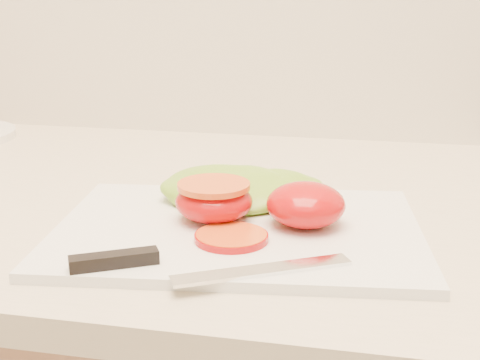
# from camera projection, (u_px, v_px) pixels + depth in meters

# --- Properties ---
(cutting_board) EXTENTS (0.39, 0.30, 0.01)m
(cutting_board) POSITION_uv_depth(u_px,v_px,m) (238.00, 230.00, 0.67)
(cutting_board) COLOR white
(cutting_board) RESTS_ON counter
(tomato_half_dome) EXTENTS (0.08, 0.08, 0.04)m
(tomato_half_dome) POSITION_uv_depth(u_px,v_px,m) (306.00, 205.00, 0.66)
(tomato_half_dome) COLOR #B80B06
(tomato_half_dome) RESTS_ON cutting_board
(tomato_half_cut) EXTENTS (0.08, 0.08, 0.04)m
(tomato_half_cut) POSITION_uv_depth(u_px,v_px,m) (214.00, 200.00, 0.68)
(tomato_half_cut) COLOR #B80B06
(tomato_half_cut) RESTS_ON cutting_board
(tomato_slice_0) EXTENTS (0.07, 0.07, 0.01)m
(tomato_slice_0) POSITION_uv_depth(u_px,v_px,m) (231.00, 237.00, 0.63)
(tomato_slice_0) COLOR orange
(tomato_slice_0) RESTS_ON cutting_board
(lettuce_leaf_0) EXTENTS (0.16, 0.12, 0.03)m
(lettuce_leaf_0) POSITION_uv_depth(u_px,v_px,m) (230.00, 189.00, 0.74)
(lettuce_leaf_0) COLOR #7DBC31
(lettuce_leaf_0) RESTS_ON cutting_board
(lettuce_leaf_1) EXTENTS (0.15, 0.13, 0.03)m
(lettuce_leaf_1) POSITION_uv_depth(u_px,v_px,m) (272.00, 190.00, 0.74)
(lettuce_leaf_1) COLOR #7DBC31
(lettuce_leaf_1) RESTS_ON cutting_board
(knife) EXTENTS (0.24, 0.09, 0.01)m
(knife) POSITION_uv_depth(u_px,v_px,m) (172.00, 264.00, 0.57)
(knife) COLOR silver
(knife) RESTS_ON cutting_board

